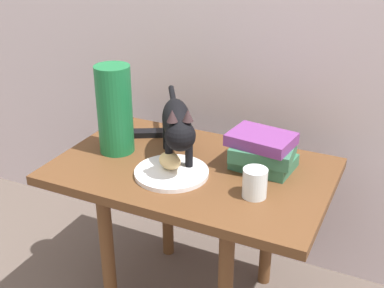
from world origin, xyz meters
The scene contains 8 objects.
side_table centered at (0.00, 0.00, 0.46)m, with size 0.86×0.54×0.54m.
plate centered at (-0.04, -0.07, 0.54)m, with size 0.23×0.23×0.01m, color white.
bread_roll centered at (-0.05, -0.06, 0.57)m, with size 0.08×0.06×0.05m, color #E0BC7A.
cat centered at (-0.06, 0.01, 0.67)m, with size 0.28×0.42×0.23m.
book_stack centered at (0.20, 0.09, 0.59)m, with size 0.21×0.17×0.12m.
green_vase centered at (-0.28, 0.00, 0.68)m, with size 0.11×0.11×0.29m, color #196B38.
candle_jar centered at (0.23, -0.08, 0.57)m, with size 0.07×0.07×0.08m.
tv_remote centered at (-0.24, 0.15, 0.55)m, with size 0.15×0.04×0.02m, color black.
Camera 1 is at (0.60, -1.25, 1.28)m, focal length 46.89 mm.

